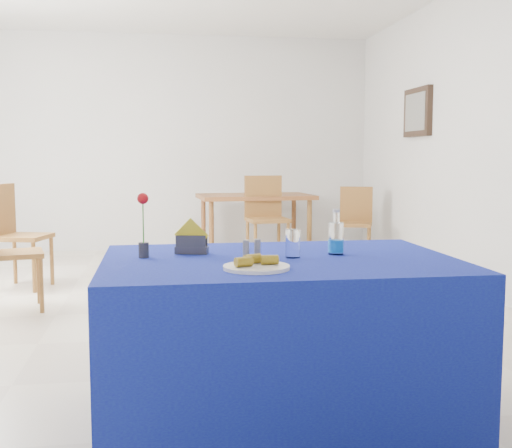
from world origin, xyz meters
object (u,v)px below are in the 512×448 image
Objects in this scene: plate at (256,267)px; chair_win_a at (4,245)px; chair_bg_right at (355,218)px; blue_table at (279,339)px; chair_win_b at (14,228)px; chair_bg_left at (265,212)px; oak_table at (255,201)px; water_bottle at (336,239)px.

plate is 0.30× the size of chair_win_a.
plate is 5.13m from chair_bg_right.
chair_win_b reaches higher than blue_table.
blue_table is (0.15, 0.27, -0.39)m from plate.
chair_bg_left is 1.10× the size of chair_win_a.
plate is at bearing -105.31° from chair_bg_left.
plate is 0.28× the size of chair_bg_left.
chair_bg_left is 1.16× the size of chair_bg_right.
chair_win_a is (-1.60, 2.67, -0.24)m from plate.
chair_win_b reaches higher than chair_bg_right.
blue_table reaches higher than oak_table.
water_bottle is 0.22× the size of chair_win_b.
chair_bg_left is (0.70, 4.50, 0.20)m from blue_table.
chair_bg_left is (0.41, 4.43, -0.25)m from water_bottle.
blue_table is 1.65× the size of chair_win_b.
oak_table is at bearing 175.94° from chair_bg_right.
chair_bg_right is at bearing 67.85° from plate.
blue_table is 7.44× the size of water_bottle.
blue_table is 1.60× the size of chair_bg_left.
chair_win_b is at bearing 123.48° from water_bottle.
water_bottle is at bearing -151.90° from chair_win_a.
water_bottle is 4.66m from chair_bg_right.
chair_bg_left is at bearing -50.01° from chair_win_b.
water_bottle is at bearing -87.71° from chair_bg_right.
blue_table is 4.82m from chair_bg_right.
chair_win_b is at bearing 119.32° from blue_table.
chair_bg_right is at bearing -6.80° from chair_bg_left.
oak_table is 1.47× the size of chair_win_b.
blue_table is 3.83m from chair_win_b.
blue_table is at bearing -156.95° from chair_win_a.
plate is 1.29× the size of water_bottle.
plate is 4.85m from chair_bg_left.
chair_win_a reaches higher than oak_table.
chair_bg_right is 3.83m from chair_win_b.
chair_bg_right is 0.89× the size of chair_win_b.
chair_bg_left reaches higher than oak_table.
oak_table is 1.26m from chair_bg_right.
chair_win_a is 0.94× the size of chair_win_b.
chair_bg_left is (0.05, -0.50, -0.10)m from oak_table.
oak_table is 3.55m from chair_win_a.
oak_table is at bearing 85.76° from water_bottle.
chair_win_a is (-2.04, 2.33, -0.30)m from water_bottle.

